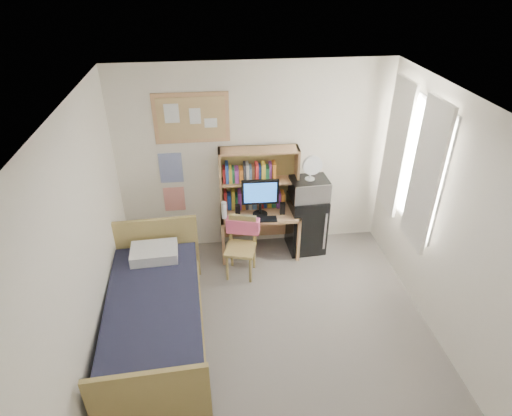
{
  "coord_description": "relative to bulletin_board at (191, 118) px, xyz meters",
  "views": [
    {
      "loc": [
        -0.59,
        -3.09,
        3.69
      ],
      "look_at": [
        -0.08,
        1.2,
        1.09
      ],
      "focal_mm": 30.0,
      "sensor_mm": 36.0,
      "label": 1
    }
  ],
  "objects": [
    {
      "name": "bed",
      "position": [
        -0.49,
        -1.73,
        -1.64
      ],
      "size": [
        1.1,
        2.07,
        0.56
      ],
      "primitive_type": "cube",
      "rotation": [
        0.0,
        0.0,
        0.05
      ],
      "color": "black",
      "rests_on": "floor"
    },
    {
      "name": "desk_fan",
      "position": [
        1.49,
        -0.27,
        -0.65
      ],
      "size": [
        0.27,
        0.27,
        0.32
      ],
      "primitive_type": "cylinder",
      "rotation": [
        0.0,
        0.0,
        0.05
      ],
      "color": "white",
      "rests_on": "microwave"
    },
    {
      "name": "water_bottle",
      "position": [
        0.34,
        -0.37,
        -1.14
      ],
      "size": [
        0.07,
        0.07,
        0.24
      ],
      "primitive_type": "cylinder",
      "rotation": [
        0.0,
        0.0,
        -0.03
      ],
      "color": "white",
      "rests_on": "desk"
    },
    {
      "name": "speaker_left",
      "position": [
        0.52,
        -0.34,
        -1.18
      ],
      "size": [
        0.07,
        0.07,
        0.16
      ],
      "primitive_type": "cube",
      "rotation": [
        0.0,
        0.0,
        -0.03
      ],
      "color": "black",
      "rests_on": "desk"
    },
    {
      "name": "hutch",
      "position": [
        0.83,
        -0.13,
        -0.83
      ],
      "size": [
        1.06,
        0.3,
        0.86
      ],
      "primitive_type": "cube",
      "rotation": [
        0.0,
        0.0,
        -0.03
      ],
      "color": "tan",
      "rests_on": "desk"
    },
    {
      "name": "wall_left",
      "position": [
        -1.02,
        -2.08,
        -0.62
      ],
      "size": [
        0.04,
        4.2,
        2.6
      ],
      "primitive_type": "cube",
      "color": "white",
      "rests_on": "floor"
    },
    {
      "name": "poster_japan",
      "position": [
        -0.32,
        0.01,
        -1.14
      ],
      "size": [
        0.28,
        0.01,
        0.36
      ],
      "primitive_type": "cube",
      "color": "red",
      "rests_on": "wall_back"
    },
    {
      "name": "monitor",
      "position": [
        0.82,
        -0.34,
        -1.0
      ],
      "size": [
        0.49,
        0.05,
        0.52
      ],
      "primitive_type": "cube",
      "rotation": [
        0.0,
        0.0,
        -0.03
      ],
      "color": "black",
      "rests_on": "desk"
    },
    {
      "name": "window_unit",
      "position": [
        2.53,
        -0.88,
        -0.32
      ],
      "size": [
        0.1,
        1.4,
        1.7
      ],
      "primitive_type": "cube",
      "color": "white",
      "rests_on": "wall_right"
    },
    {
      "name": "bulletin_board",
      "position": [
        0.0,
        0.0,
        0.0
      ],
      "size": [
        0.94,
        0.03,
        0.64
      ],
      "primitive_type": "cube",
      "color": "tan",
      "rests_on": "wall_back"
    },
    {
      "name": "wall_back",
      "position": [
        0.78,
        0.02,
        -0.62
      ],
      "size": [
        3.6,
        0.04,
        2.6
      ],
      "primitive_type": "cube",
      "color": "white",
      "rests_on": "floor"
    },
    {
      "name": "mini_fridge",
      "position": [
        1.49,
        -0.25,
        -1.5
      ],
      "size": [
        0.51,
        0.51,
        0.83
      ],
      "primitive_type": "cube",
      "rotation": [
        0.0,
        0.0,
        0.05
      ],
      "color": "black",
      "rests_on": "floor"
    },
    {
      "name": "poster_wave",
      "position": [
        -0.32,
        0.01,
        -0.67
      ],
      "size": [
        0.3,
        0.01,
        0.42
      ],
      "primitive_type": "cube",
      "color": "#273C9D",
      "rests_on": "wall_back"
    },
    {
      "name": "floor",
      "position": [
        0.78,
        -2.08,
        -1.93
      ],
      "size": [
        3.6,
        4.2,
        0.02
      ],
      "primitive_type": "cube",
      "color": "gray",
      "rests_on": "ground"
    },
    {
      "name": "curtain_right",
      "position": [
        2.5,
        -0.48,
        -0.32
      ],
      "size": [
        0.04,
        0.55,
        1.7
      ],
      "primitive_type": "cube",
      "color": "white",
      "rests_on": "wall_right"
    },
    {
      "name": "desk",
      "position": [
        0.82,
        -0.28,
        -1.59
      ],
      "size": [
        1.07,
        0.56,
        0.66
      ],
      "primitive_type": "cube",
      "rotation": [
        0.0,
        0.0,
        -0.03
      ],
      "color": "tan",
      "rests_on": "floor"
    },
    {
      "name": "keyboard",
      "position": [
        0.82,
        -0.48,
        -1.25
      ],
      "size": [
        0.42,
        0.14,
        0.02
      ],
      "primitive_type": "cube",
      "rotation": [
        0.0,
        0.0,
        -0.03
      ],
      "color": "black",
      "rests_on": "desk"
    },
    {
      "name": "curtain_left",
      "position": [
        2.5,
        -1.28,
        -0.32
      ],
      "size": [
        0.04,
        0.55,
        1.7
      ],
      "primitive_type": "cube",
      "color": "white",
      "rests_on": "wall_right"
    },
    {
      "name": "hoodie",
      "position": [
        0.57,
        -0.54,
        -1.29
      ],
      "size": [
        0.45,
        0.24,
        0.21
      ],
      "primitive_type": "cube",
      "rotation": [
        0.0,
        0.0,
        -0.27
      ],
      "color": "#FF618B",
      "rests_on": "desk_chair"
    },
    {
      "name": "desk_chair",
      "position": [
        0.52,
        -0.73,
        -1.51
      ],
      "size": [
        0.5,
        0.5,
        0.82
      ],
      "primitive_type": "cube",
      "rotation": [
        0.0,
        0.0,
        -0.27
      ],
      "color": "tan",
      "rests_on": "floor"
    },
    {
      "name": "microwave",
      "position": [
        1.49,
        -0.27,
        -0.95
      ],
      "size": [
        0.51,
        0.4,
        0.28
      ],
      "primitive_type": "cube",
      "rotation": [
        0.0,
        0.0,
        0.05
      ],
      "color": "#B5B5BA",
      "rests_on": "mini_fridge"
    },
    {
      "name": "speaker_right",
      "position": [
        1.12,
        -0.35,
        -1.18
      ],
      "size": [
        0.07,
        0.07,
        0.16
      ],
      "primitive_type": "cube",
      "rotation": [
        0.0,
        0.0,
        -0.03
      ],
      "color": "black",
      "rests_on": "desk"
    },
    {
      "name": "ceiling",
      "position": [
        0.78,
        -2.08,
        0.68
      ],
      "size": [
        3.6,
        4.2,
        0.02
      ],
      "primitive_type": "cube",
      "color": "white",
      "rests_on": "wall_back"
    },
    {
      "name": "pillow",
      "position": [
        -0.53,
        -0.98,
        -1.3
      ],
      "size": [
        0.56,
        0.41,
        0.13
      ],
      "primitive_type": "cube",
      "rotation": [
        0.0,
        0.0,
        0.05
      ],
      "color": "white",
      "rests_on": "bed"
    },
    {
      "name": "wall_right",
      "position": [
        2.58,
        -2.08,
        -0.62
      ],
      "size": [
        0.04,
        4.2,
        2.6
      ],
      "primitive_type": "cube",
      "color": "white",
      "rests_on": "floor"
    }
  ]
}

